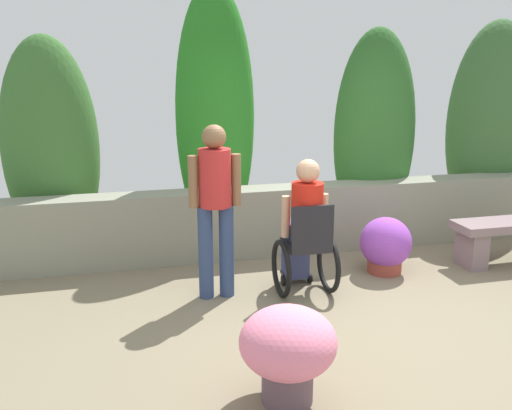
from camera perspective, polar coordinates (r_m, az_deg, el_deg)
ground_plane at (r=5.03m, az=10.32°, el=-11.59°), size 10.29×10.29×0.00m
stone_retaining_wall at (r=6.55m, az=3.71°, el=-1.45°), size 7.19×0.38×0.79m
hedge_backdrop at (r=7.02m, az=6.49°, el=7.65°), size 6.81×0.96×3.10m
person_in_wheelchair at (r=5.32m, az=5.03°, el=-2.73°), size 0.53×0.66×1.33m
person_standing_companion at (r=5.13m, az=-4.22°, el=0.50°), size 0.49×0.30×1.65m
flower_pot_purple_near at (r=6.08m, az=13.17°, el=-4.10°), size 0.55×0.55×0.60m
flower_pot_terracotta_by_wall at (r=3.74m, az=3.29°, el=-14.50°), size 0.64×0.64×0.66m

